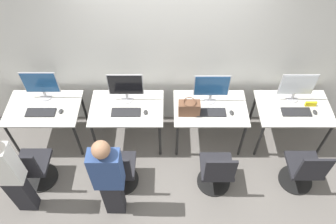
# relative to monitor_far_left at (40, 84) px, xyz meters

# --- Properties ---
(ground_plane) EXTENTS (20.00, 20.00, 0.00)m
(ground_plane) POSITION_rel_monitor_far_left_xyz_m (1.82, -0.56, -1.03)
(ground_plane) COLOR slate
(wall_back) EXTENTS (12.00, 0.05, 2.80)m
(wall_back) POSITION_rel_monitor_far_left_xyz_m (1.82, 0.27, 0.37)
(wall_back) COLOR silver
(wall_back) RESTS_ON ground_plane
(desk_far_left) EXTENTS (1.06, 0.70, 0.76)m
(desk_far_left) POSITION_rel_monitor_far_left_xyz_m (0.00, -0.21, -0.36)
(desk_far_left) COLOR silver
(desk_far_left) RESTS_ON ground_plane
(monitor_far_left) EXTENTS (0.50, 0.18, 0.49)m
(monitor_far_left) POSITION_rel_monitor_far_left_xyz_m (0.00, 0.00, 0.00)
(monitor_far_left) COLOR #B2B2B7
(monitor_far_left) RESTS_ON desk_far_left
(keyboard_far_left) EXTENTS (0.41, 0.16, 0.02)m
(keyboard_far_left) POSITION_rel_monitor_far_left_xyz_m (0.00, -0.31, -0.26)
(keyboard_far_left) COLOR #262628
(keyboard_far_left) RESTS_ON desk_far_left
(mouse_far_left) EXTENTS (0.06, 0.09, 0.03)m
(mouse_far_left) POSITION_rel_monitor_far_left_xyz_m (0.28, -0.29, -0.25)
(mouse_far_left) COLOR #333333
(mouse_far_left) RESTS_ON desk_far_left
(office_chair_far_left) EXTENTS (0.48, 0.48, 0.89)m
(office_chair_far_left) POSITION_rel_monitor_far_left_xyz_m (-0.05, -0.98, -0.66)
(office_chair_far_left) COLOR black
(office_chair_far_left) RESTS_ON ground_plane
(person_far_left) EXTENTS (0.36, 0.21, 1.61)m
(person_far_left) POSITION_rel_monitor_far_left_xyz_m (-0.11, -1.34, -0.15)
(person_far_left) COLOR #232328
(person_far_left) RESTS_ON ground_plane
(desk_left) EXTENTS (1.06, 0.70, 0.76)m
(desk_left) POSITION_rel_monitor_far_left_xyz_m (1.21, -0.21, -0.36)
(desk_left) COLOR silver
(desk_left) RESTS_ON ground_plane
(monitor_left) EXTENTS (0.50, 0.18, 0.49)m
(monitor_left) POSITION_rel_monitor_far_left_xyz_m (1.21, -0.04, 0.00)
(monitor_left) COLOR #B2B2B7
(monitor_left) RESTS_ON desk_left
(keyboard_left) EXTENTS (0.41, 0.16, 0.02)m
(keyboard_left) POSITION_rel_monitor_far_left_xyz_m (1.21, -0.30, -0.26)
(keyboard_left) COLOR #262628
(keyboard_left) RESTS_ON desk_left
(mouse_left) EXTENTS (0.06, 0.09, 0.03)m
(mouse_left) POSITION_rel_monitor_far_left_xyz_m (1.49, -0.31, -0.25)
(mouse_left) COLOR #333333
(mouse_left) RESTS_ON desk_left
(office_chair_left) EXTENTS (0.48, 0.48, 0.89)m
(office_chair_left) POSITION_rel_monitor_far_left_xyz_m (1.14, -1.02, -0.66)
(office_chair_left) COLOR black
(office_chair_left) RESTS_ON ground_plane
(person_left) EXTENTS (0.36, 0.20, 1.55)m
(person_left) POSITION_rel_monitor_far_left_xyz_m (1.10, -1.39, -0.19)
(person_left) COLOR #232328
(person_left) RESTS_ON ground_plane
(desk_right) EXTENTS (1.06, 0.70, 0.76)m
(desk_right) POSITION_rel_monitor_far_left_xyz_m (2.42, -0.21, -0.36)
(desk_right) COLOR silver
(desk_right) RESTS_ON ground_plane
(monitor_right) EXTENTS (0.50, 0.18, 0.49)m
(monitor_right) POSITION_rel_monitor_far_left_xyz_m (2.42, -0.06, 0.00)
(monitor_right) COLOR #B2B2B7
(monitor_right) RESTS_ON desk_right
(keyboard_right) EXTENTS (0.41, 0.16, 0.02)m
(keyboard_right) POSITION_rel_monitor_far_left_xyz_m (2.42, -0.31, -0.26)
(keyboard_right) COLOR #262628
(keyboard_right) RESTS_ON desk_right
(mouse_right) EXTENTS (0.06, 0.09, 0.03)m
(mouse_right) POSITION_rel_monitor_far_left_xyz_m (2.71, -0.32, -0.25)
(mouse_right) COLOR #333333
(mouse_right) RESTS_ON desk_right
(office_chair_right) EXTENTS (0.48, 0.48, 0.89)m
(office_chair_right) POSITION_rel_monitor_far_left_xyz_m (2.47, -1.04, -0.66)
(office_chair_right) COLOR black
(office_chair_right) RESTS_ON ground_plane
(desk_far_right) EXTENTS (1.06, 0.70, 0.76)m
(desk_far_right) POSITION_rel_monitor_far_left_xyz_m (3.63, -0.21, -0.36)
(desk_far_right) COLOR silver
(desk_far_right) RESTS_ON ground_plane
(monitor_far_right) EXTENTS (0.50, 0.18, 0.49)m
(monitor_far_right) POSITION_rel_monitor_far_left_xyz_m (3.63, -0.04, 0.00)
(monitor_far_right) COLOR #B2B2B7
(monitor_far_right) RESTS_ON desk_far_right
(keyboard_far_right) EXTENTS (0.41, 0.16, 0.02)m
(keyboard_far_right) POSITION_rel_monitor_far_left_xyz_m (3.63, -0.30, -0.26)
(keyboard_far_right) COLOR #262628
(keyboard_far_right) RESTS_ON desk_far_right
(mouse_far_right) EXTENTS (0.06, 0.09, 0.03)m
(mouse_far_right) POSITION_rel_monitor_far_left_xyz_m (3.89, -0.30, -0.25)
(mouse_far_right) COLOR #333333
(mouse_far_right) RESTS_ON desk_far_right
(office_chair_far_right) EXTENTS (0.48, 0.48, 0.89)m
(office_chair_far_right) POSITION_rel_monitor_far_left_xyz_m (3.67, -1.02, -0.66)
(office_chair_far_right) COLOR black
(office_chair_far_right) RESTS_ON ground_plane
(handbag) EXTENTS (0.30, 0.18, 0.25)m
(handbag) POSITION_rel_monitor_far_left_xyz_m (2.10, -0.31, -0.16)
(handbag) COLOR brown
(handbag) RESTS_ON desk_right
(placard_far_right) EXTENTS (0.16, 0.03, 0.08)m
(placard_far_right) POSITION_rel_monitor_far_left_xyz_m (3.86, -0.17, -0.23)
(placard_far_right) COLOR yellow
(placard_far_right) RESTS_ON desk_far_right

